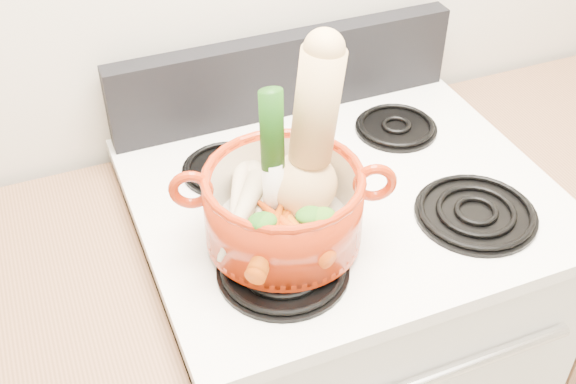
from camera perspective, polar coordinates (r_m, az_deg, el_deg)
name	(u,v)px	position (r m, az deg, el deg)	size (l,w,h in m)	color
stove_body	(334,351)	(1.73, 3.62, -12.43)	(0.76, 0.65, 0.92)	silver
cooktop	(343,195)	(1.39, 4.40, -0.27)	(0.78, 0.67, 0.03)	white
control_backsplash	(285,74)	(1.56, -0.25, 9.27)	(0.76, 0.05, 0.18)	black
oven_handle	(424,381)	(1.31, 10.72, -14.45)	(0.02, 0.02, 0.60)	silver
burner_front_left	(283,268)	(1.21, -0.40, -6.06)	(0.22, 0.22, 0.02)	black
burner_front_right	(476,212)	(1.36, 14.63, -1.54)	(0.22, 0.22, 0.02)	black
burner_back_left	(226,167)	(1.42, -4.91, 1.95)	(0.17, 0.17, 0.02)	black
burner_back_right	(396,126)	(1.55, 8.54, 5.17)	(0.17, 0.17, 0.02)	black
dutch_oven	(283,207)	(1.21, -0.36, -1.18)	(0.27, 0.27, 0.13)	#A02509
pot_handle_left	(191,190)	(1.19, -7.68, 0.19)	(0.07, 0.07, 0.02)	#A02509
pot_handle_right	(375,182)	(1.20, 6.87, 0.75)	(0.07, 0.07, 0.02)	#A02509
squash	(303,136)	(1.17, 1.22, 4.41)	(0.13, 0.13, 0.31)	tan
leek	(273,157)	(1.17, -1.19, 2.81)	(0.04, 0.04, 0.26)	white
ginger	(271,190)	(1.27, -1.32, 0.19)	(0.09, 0.07, 0.05)	#D4BB82
parsnip_0	(261,212)	(1.23, -2.12, -1.60)	(0.04, 0.04, 0.20)	beige
parsnip_1	(244,213)	(1.22, -3.51, -1.69)	(0.04, 0.04, 0.19)	beige
parsnip_2	(262,193)	(1.25, -2.10, -0.04)	(0.05, 0.05, 0.21)	beige
parsnip_3	(240,215)	(1.19, -3.80, -1.82)	(0.04, 0.04, 0.19)	beige
parsnip_4	(239,184)	(1.25, -3.93, 0.60)	(0.04, 0.04, 0.21)	beige
carrot_0	(287,221)	(1.21, -0.05, -2.30)	(0.03, 0.03, 0.17)	#D5660A
carrot_1	(273,243)	(1.17, -1.17, -4.03)	(0.03, 0.03, 0.16)	#D1410A
carrot_2	(292,232)	(1.18, 0.35, -3.16)	(0.03, 0.03, 0.17)	#DA540A
carrot_3	(270,238)	(1.16, -1.47, -3.68)	(0.03, 0.03, 0.15)	#C04509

